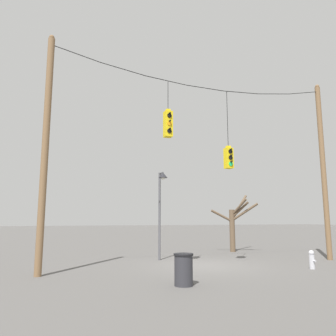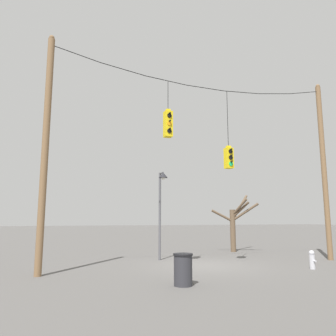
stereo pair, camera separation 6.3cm
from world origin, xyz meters
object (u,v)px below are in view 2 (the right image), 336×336
Objects in this scene: utility_pole_right at (324,169)px; bare_tree at (235,222)px; utility_pole_left at (45,149)px; traffic_light_over_intersection at (229,157)px; traffic_light_near_left_pole at (168,124)px; trash_bin at (183,269)px; fire_hydrant at (312,260)px; street_lamp at (162,195)px.

bare_tree is at bearing 111.93° from utility_pole_right.
utility_pole_left is at bearing -155.17° from bare_tree.
bare_tree is at bearing 56.35° from traffic_light_over_intersection.
traffic_light_near_left_pole is 2.65× the size of trash_bin.
trash_bin is at bearing -130.11° from bare_tree.
traffic_light_near_left_pole is at bearing -179.95° from utility_pole_right.
traffic_light_over_intersection is 3.88× the size of trash_bin.
traffic_light_near_left_pole is at bearing -0.09° from utility_pole_left.
bare_tree is at bearing 82.16° from fire_hydrant.
utility_pole_right is 12.35× the size of fire_hydrant.
trash_bin is at bearing -160.44° from utility_pole_right.
traffic_light_near_left_pole is at bearing 179.98° from traffic_light_over_intersection.
utility_pole_right is at bearing 0.00° from utility_pole_left.
utility_pole_right reaches higher than fire_hydrant.
utility_pole_left is 6.79m from trash_bin.
fire_hydrant is 0.78× the size of trash_bin.
traffic_light_over_intersection is 7.09m from bare_tree.
traffic_light_near_left_pole is 3.28m from traffic_light_over_intersection.
trash_bin is (4.20, -3.37, -4.15)m from utility_pole_left.
trash_bin is at bearing -103.28° from street_lamp.
utility_pole_right is 5.69m from fire_hydrant.
utility_pole_left is 12.35× the size of fire_hydrant.
street_lamp is 6.58m from bare_tree.
traffic_light_near_left_pole is at bearing 159.53° from fire_hydrant.
trash_bin is (-7.33, -8.70, -1.35)m from bare_tree.
traffic_light_over_intersection is (-5.70, -0.01, 0.22)m from utility_pole_right.
utility_pole_right is 8.84m from traffic_light_near_left_pole.
traffic_light_near_left_pole is 0.68× the size of traffic_light_over_intersection.
utility_pole_left reaches higher than traffic_light_near_left_pole.
traffic_light_near_left_pole is (4.97, -0.01, 1.52)m from utility_pole_left.
bare_tree reaches higher than trash_bin.
utility_pole_left is 6.43m from street_lamp.
traffic_light_over_intersection is (7.97, -0.01, 0.22)m from utility_pole_left.
utility_pole_right is 10.88m from trash_bin.
utility_pole_right is 2.48× the size of traffic_light_over_intersection.
utility_pole_left is 2.48× the size of traffic_light_over_intersection.
utility_pole_left is 7.98m from traffic_light_over_intersection.
utility_pole_right is at bearing -18.93° from street_lamp.
bare_tree is at bearing 39.14° from traffic_light_near_left_pole.
trash_bin is (-6.31, -1.29, 0.11)m from fire_hydrant.
utility_pole_right is at bearing 19.56° from trash_bin.
traffic_light_near_left_pole is 9.50m from bare_tree.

